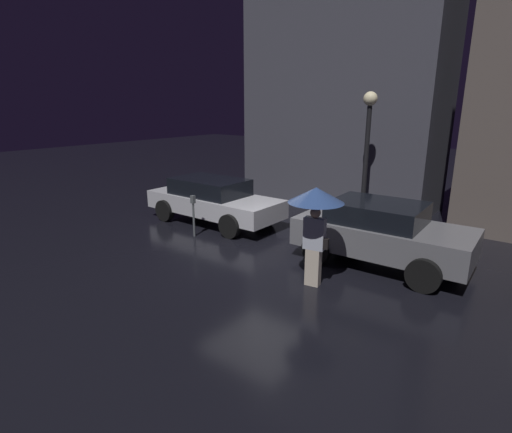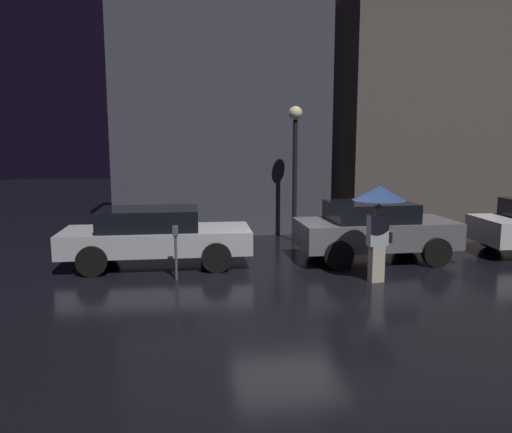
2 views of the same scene
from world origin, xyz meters
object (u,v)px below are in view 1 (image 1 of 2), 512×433
parked_car_grey (381,232)px  street_lamp_near (368,136)px  parking_meter (193,211)px  pedestrian_with_umbrella (316,207)px  parked_car_silver (213,199)px

parked_car_grey → street_lamp_near: size_ratio=0.99×
parking_meter → parked_car_grey: bearing=14.2°
parked_car_grey → street_lamp_near: (-1.56, 2.58, 2.00)m
pedestrian_with_umbrella → street_lamp_near: street_lamp_near is taller
parked_car_silver → street_lamp_near: size_ratio=1.12×
street_lamp_near → pedestrian_with_umbrella: bearing=-78.9°
pedestrian_with_umbrella → parking_meter: 4.49m
parking_meter → street_lamp_near: street_lamp_near is taller
parked_car_silver → pedestrian_with_umbrella: (4.88, -2.09, 0.94)m
parked_car_grey → parking_meter: 5.15m
parking_meter → street_lamp_near: (3.44, 3.84, 2.04)m
parked_car_silver → parking_meter: parked_car_silver is taller
parking_meter → pedestrian_with_umbrella: bearing=-9.3°
pedestrian_with_umbrella → parked_car_silver: bearing=147.5°
parking_meter → street_lamp_near: size_ratio=0.30×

